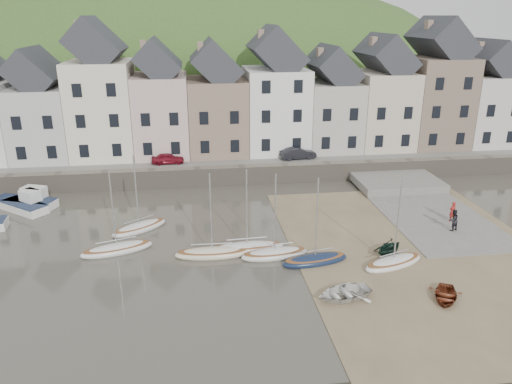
{
  "coord_description": "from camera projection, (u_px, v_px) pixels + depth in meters",
  "views": [
    {
      "loc": [
        -4.73,
        -29.53,
        15.93
      ],
      "look_at": [
        0.0,
        6.0,
        3.0
      ],
      "focal_mm": 34.53,
      "sensor_mm": 36.0,
      "label": 1
    }
  ],
  "objects": [
    {
      "name": "beach",
      "position": [
        421.0,
        253.0,
        34.89
      ],
      "size": [
        18.0,
        26.0,
        0.06
      ],
      "primitive_type": "cube",
      "color": "brown",
      "rests_on": "ground"
    },
    {
      "name": "person_dark",
      "position": [
        453.0,
        220.0,
        38.03
      ],
      "size": [
        1.0,
        0.89,
        1.73
      ],
      "primitive_type": "imported",
      "rotation": [
        0.0,
        0.0,
        3.46
      ],
      "color": "black",
      "rests_on": "slipway"
    },
    {
      "name": "person_red",
      "position": [
        452.0,
        212.0,
        39.77
      ],
      "size": [
        0.66,
        0.49,
        1.66
      ],
      "primitive_type": "imported",
      "rotation": [
        0.0,
        0.0,
        3.31
      ],
      "color": "maroon",
      "rests_on": "slipway"
    },
    {
      "name": "motorboat_2",
      "position": [
        25.0,
        204.0,
        42.33
      ],
      "size": [
        4.63,
        4.24,
        1.7
      ],
      "color": "silver",
      "rests_on": "ground"
    },
    {
      "name": "sailboat_3",
      "position": [
        275.0,
        253.0,
        34.28
      ],
      "size": [
        4.96,
        2.03,
        6.32
      ],
      "color": "silver",
      "rests_on": "ground"
    },
    {
      "name": "hillside",
      "position": [
        194.0,
        201.0,
        94.96
      ],
      "size": [
        134.4,
        84.0,
        84.0
      ],
      "color": "#385321",
      "rests_on": "ground"
    },
    {
      "name": "quay_street",
      "position": [
        238.0,
        159.0,
        52.12
      ],
      "size": [
        70.0,
        7.0,
        0.1
      ],
      "primitive_type": "cube",
      "color": "slate",
      "rests_on": "quay_land"
    },
    {
      "name": "rowboat_green",
      "position": [
        389.0,
        247.0,
        34.19
      ],
      "size": [
        3.24,
        3.15,
        1.3
      ],
      "primitive_type": "imported",
      "rotation": [
        0.0,
        0.0,
        -0.99
      ],
      "color": "black",
      "rests_on": "beach"
    },
    {
      "name": "townhouse_terrace",
      "position": [
        250.0,
        99.0,
        53.64
      ],
      "size": [
        61.05,
        8.0,
        13.93
      ],
      "color": "silver",
      "rests_on": "quay_land"
    },
    {
      "name": "sailboat_6",
      "position": [
        393.0,
        262.0,
        33.07
      ],
      "size": [
        4.89,
        2.99,
        6.32
      ],
      "color": "silver",
      "rests_on": "ground"
    },
    {
      "name": "quay_land",
      "position": [
        229.0,
        140.0,
        63.11
      ],
      "size": [
        90.0,
        30.0,
        1.5
      ],
      "primitive_type": "cube",
      "color": "#385321",
      "rests_on": "ground"
    },
    {
      "name": "sailboat_1",
      "position": [
        139.0,
        227.0,
        38.5
      ],
      "size": [
        4.7,
        3.93,
        6.32
      ],
      "color": "silver",
      "rests_on": "ground"
    },
    {
      "name": "rowboat_white",
      "position": [
        344.0,
        293.0,
        29.17
      ],
      "size": [
        3.84,
        3.11,
        0.7
      ],
      "primitive_type": "imported",
      "rotation": [
        0.0,
        0.0,
        -1.35
      ],
      "color": "white",
      "rests_on": "beach"
    },
    {
      "name": "sailboat_0",
      "position": [
        117.0,
        249.0,
        34.97
      ],
      "size": [
        5.31,
        2.97,
        6.32
      ],
      "color": "silver",
      "rests_on": "ground"
    },
    {
      "name": "slipway",
      "position": [
        423.0,
        208.0,
        42.83
      ],
      "size": [
        8.0,
        18.0,
        0.12
      ],
      "primitive_type": "cube",
      "color": "slate",
      "rests_on": "ground"
    },
    {
      "name": "sailboat_2",
      "position": [
        212.0,
        253.0,
        34.38
      ],
      "size": [
        5.27,
        1.64,
        6.32
      ],
      "color": "beige",
      "rests_on": "ground"
    },
    {
      "name": "sailboat_5",
      "position": [
        315.0,
        260.0,
        33.43
      ],
      "size": [
        4.89,
        2.26,
        6.32
      ],
      "color": "#13213D",
      "rests_on": "ground"
    },
    {
      "name": "motorboat_0",
      "position": [
        27.0,
        200.0,
        43.26
      ],
      "size": [
        5.83,
        3.58,
        1.7
      ],
      "color": "silver",
      "rests_on": "ground"
    },
    {
      "name": "ground",
      "position": [
        268.0,
        263.0,
        33.53
      ],
      "size": [
        160.0,
        160.0,
        0.0
      ],
      "primitive_type": "plane",
      "color": "#433F35",
      "rests_on": "ground"
    },
    {
      "name": "sailboat_4",
      "position": [
        247.0,
        247.0,
        35.2
      ],
      "size": [
        5.38,
        1.77,
        6.32
      ],
      "color": "silver",
      "rests_on": "ground"
    },
    {
      "name": "car_left",
      "position": [
        168.0,
        158.0,
        50.08
      ],
      "size": [
        3.29,
        1.4,
        1.11
      ],
      "primitive_type": "imported",
      "rotation": [
        0.0,
        0.0,
        1.6
      ],
      "color": "maroon",
      "rests_on": "quay_street"
    },
    {
      "name": "car_right",
      "position": [
        298.0,
        153.0,
        51.74
      ],
      "size": [
        3.91,
        1.81,
        1.24
      ],
      "primitive_type": "imported",
      "rotation": [
        0.0,
        0.0,
        1.71
      ],
      "color": "black",
      "rests_on": "quay_street"
    },
    {
      "name": "rowboat_red",
      "position": [
        445.0,
        295.0,
        29.01
      ],
      "size": [
        2.99,
        3.29,
        0.56
      ],
      "primitive_type": "imported",
      "rotation": [
        0.0,
        0.0,
        -0.5
      ],
      "color": "maroon",
      "rests_on": "beach"
    },
    {
      "name": "seawall",
      "position": [
        241.0,
        175.0,
        49.08
      ],
      "size": [
        70.0,
        1.2,
        1.8
      ],
      "primitive_type": "cube",
      "color": "slate",
      "rests_on": "ground"
    }
  ]
}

